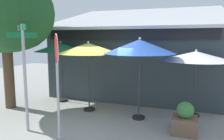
# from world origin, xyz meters

# --- Properties ---
(ground_plane) EXTENTS (28.00, 28.00, 0.10)m
(ground_plane) POSITION_xyz_m (0.00, 0.00, -0.05)
(ground_plane) COLOR gray
(cafe_building) EXTENTS (8.10, 6.01, 4.65)m
(cafe_building) POSITION_xyz_m (0.39, 4.78, 1.76)
(cafe_building) COLOR #333D42
(cafe_building) RESTS_ON ground
(street_sign_post) EXTENTS (0.74, 0.69, 3.21)m
(street_sign_post) POSITION_xyz_m (-1.67, -1.47, 1.94)
(street_sign_post) COLOR #A8AAB2
(street_sign_post) RESTS_ON ground
(stop_sign) EXTENTS (0.54, 0.65, 2.93)m
(stop_sign) POSITION_xyz_m (-0.42, -1.66, 2.07)
(stop_sign) COLOR #A8AAB2
(stop_sign) RESTS_ON ground
(patio_umbrella_forest_green_left) EXTENTS (2.26, 2.26, 2.68)m
(patio_umbrella_forest_green_left) POSITION_xyz_m (-2.43, 1.69, 2.40)
(patio_umbrella_forest_green_left) COLOR black
(patio_umbrella_forest_green_left) RESTS_ON ground
(patio_umbrella_mustard_center) EXTENTS (2.37, 2.37, 2.70)m
(patio_umbrella_mustard_center) POSITION_xyz_m (-0.73, 0.91, 2.41)
(patio_umbrella_mustard_center) COLOR black
(patio_umbrella_mustard_center) RESTS_ON ground
(patio_umbrella_royal_blue_right) EXTENTS (2.41, 2.41, 2.83)m
(patio_umbrella_royal_blue_right) POSITION_xyz_m (1.29, 0.67, 2.51)
(patio_umbrella_royal_blue_right) COLOR black
(patio_umbrella_royal_blue_right) RESTS_ON ground
(patio_umbrella_ivory_far_right) EXTENTS (2.47, 2.47, 2.42)m
(patio_umbrella_ivory_far_right) POSITION_xyz_m (3.10, 1.57, 2.17)
(patio_umbrella_ivory_far_right) COLOR black
(patio_umbrella_ivory_far_right) RESTS_ON ground
(shade_tree) EXTENTS (4.13, 3.64, 5.85)m
(shade_tree) POSITION_xyz_m (-3.65, 0.06, 3.92)
(shade_tree) COLOR brown
(shade_tree) RESTS_ON ground
(sidewalk_planter) EXTENTS (0.73, 0.73, 0.96)m
(sidewalk_planter) POSITION_xyz_m (2.85, -0.06, 0.39)
(sidewalk_planter) COLOR brown
(sidewalk_planter) RESTS_ON ground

